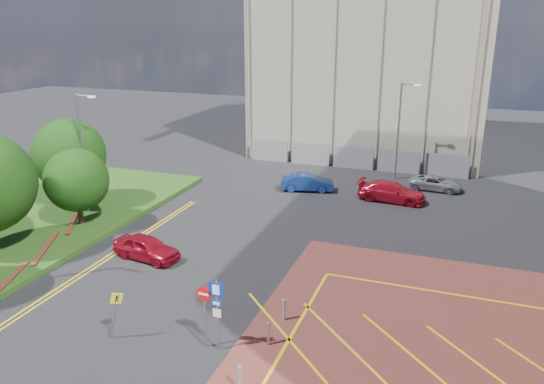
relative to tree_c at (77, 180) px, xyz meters
The scene contains 14 objects.
ground 17.10m from the tree_c, 36.53° to the right, with size 140.00×140.00×0.00m, color black.
retaining_wall 8.71m from the tree_c, 78.00° to the right, with size 6.06×20.33×0.40m.
tree_c is the anchor object (origin of this frame).
tree_d 4.30m from the tree_c, 135.00° to the left, with size 5.00×5.00×6.08m.
lamp_left_far 2.65m from the tree_c, 114.71° to the left, with size 1.53×0.16×8.00m.
lamp_back 25.19m from the tree_c, 45.68° to the left, with size 1.53×0.16×8.00m.
sign_cluster 16.53m from the tree_c, 33.16° to the right, with size 1.17×0.12×3.20m.
warning_sign 13.97m from the tree_c, 45.23° to the right, with size 0.79×0.42×2.25m.
construction_building 33.81m from the tree_c, 65.77° to the left, with size 21.20×19.20×22.00m, color #A9A08A.
construction_fence 24.80m from the tree_c, 54.06° to the left, with size 21.60×0.06×2.00m, color gray.
car_red_left 7.44m from the tree_c, 21.49° to the right, with size 1.59×3.96×1.35m, color maroon.
car_blue_back 17.10m from the tree_c, 47.28° to the left, with size 1.42×4.08×1.34m, color navy.
car_red_back 21.86m from the tree_c, 34.05° to the left, with size 2.01×4.95×1.44m, color #B30F21.
car_silver_back 26.45m from the tree_c, 37.50° to the left, with size 1.86×4.03×1.12m, color #AAAAB1.
Camera 1 is at (8.88, -15.65, 12.82)m, focal length 35.00 mm.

